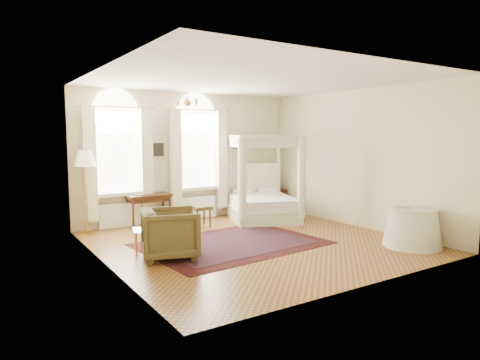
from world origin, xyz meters
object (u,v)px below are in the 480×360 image
object	(u,v)px
writing_desk	(149,199)
side_table	(412,227)
nightstand	(278,200)
armchair	(170,233)
canopy_bed	(262,200)
stool	(201,209)
coffee_table	(152,231)
floor_lamp	(85,163)

from	to	relation	value
writing_desk	side_table	distance (m)	5.97
writing_desk	side_table	world-z (taller)	writing_desk
nightstand	armchair	xyz separation A→B (m)	(-4.60, -2.81, 0.14)
canopy_bed	stool	distance (m)	1.77
side_table	stool	bearing A→B (deg)	124.37
armchair	coffee_table	size ratio (longest dim) A/B	1.27
coffee_table	nightstand	bearing A→B (deg)	25.73
stool	floor_lamp	world-z (taller)	floor_lamp
canopy_bed	side_table	world-z (taller)	canopy_bed
canopy_bed	armchair	xyz separation A→B (m)	(-3.47, -2.01, -0.05)
armchair	floor_lamp	world-z (taller)	floor_lamp
canopy_bed	nightstand	world-z (taller)	canopy_bed
coffee_table	floor_lamp	distance (m)	2.66
nightstand	floor_lamp	bearing A→B (deg)	180.00
stool	coffee_table	size ratio (longest dim) A/B	0.65
writing_desk	side_table	xyz separation A→B (m)	(3.72, -4.66, -0.29)
armchair	coffee_table	distance (m)	0.55
writing_desk	side_table	bearing A→B (deg)	-51.39
armchair	floor_lamp	xyz separation A→B (m)	(-0.80, 2.81, 1.15)
canopy_bed	coffee_table	world-z (taller)	canopy_bed
canopy_bed	nightstand	distance (m)	1.40
writing_desk	stool	size ratio (longest dim) A/B	2.07
armchair	coffee_table	world-z (taller)	armchair
nightstand	side_table	world-z (taller)	side_table
armchair	nightstand	bearing A→B (deg)	-41.79
armchair	floor_lamp	bearing A→B (deg)	32.60
canopy_bed	side_table	size ratio (longest dim) A/B	2.17
armchair	side_table	bearing A→B (deg)	-96.10
writing_desk	floor_lamp	bearing A→B (deg)	180.00
coffee_table	side_table	size ratio (longest dim) A/B	0.68
nightstand	floor_lamp	world-z (taller)	floor_lamp
canopy_bed	side_table	bearing A→B (deg)	-76.69
writing_desk	floor_lamp	distance (m)	1.73
nightstand	coffee_table	distance (m)	5.28
floor_lamp	coffee_table	bearing A→B (deg)	-74.31
floor_lamp	armchair	bearing A→B (deg)	-74.15
writing_desk	armchair	world-z (taller)	armchair
writing_desk	floor_lamp	world-z (taller)	floor_lamp
writing_desk	coffee_table	world-z (taller)	writing_desk
stool	side_table	world-z (taller)	side_table
stool	side_table	distance (m)	4.75
coffee_table	canopy_bed	bearing A→B (deg)	22.40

